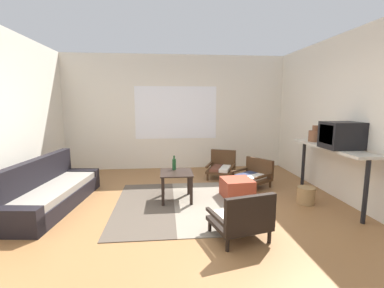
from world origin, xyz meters
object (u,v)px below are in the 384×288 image
at_px(clay_vase, 315,135).
at_px(armchair_corner, 254,174).
at_px(couch, 50,192).
at_px(wicker_basket, 306,195).
at_px(coffee_table, 176,178).
at_px(console_shelf, 331,153).
at_px(crt_television, 341,135).
at_px(ottoman_orange, 237,188).
at_px(glass_bottle, 174,164).
at_px(armchair_by_window, 222,166).
at_px(armchair_striped_foreground, 242,218).

bearing_deg(clay_vase, armchair_corner, 154.07).
bearing_deg(couch, wicker_basket, -3.72).
xyz_separation_m(coffee_table, wicker_basket, (2.04, -0.36, -0.24)).
xyz_separation_m(console_shelf, wicker_basket, (-0.40, -0.06, -0.67)).
distance_m(crt_television, wicker_basket, 1.07).
relative_size(coffee_table, ottoman_orange, 1.17).
bearing_deg(coffee_table, crt_television, -12.43).
distance_m(clay_vase, glass_bottle, 2.51).
xyz_separation_m(coffee_table, armchair_corner, (1.52, 0.64, -0.14)).
bearing_deg(coffee_table, clay_vase, 4.47).
relative_size(armchair_by_window, console_shelf, 0.42).
distance_m(coffee_table, armchair_striped_foreground, 1.57).
distance_m(couch, glass_bottle, 1.97).
relative_size(armchair_corner, console_shelf, 0.46).
bearing_deg(ottoman_orange, wicker_basket, -20.70).
xyz_separation_m(armchair_by_window, wicker_basket, (1.02, -1.63, -0.12)).
bearing_deg(coffee_table, glass_bottle, 100.16).
relative_size(couch, glass_bottle, 8.81).
distance_m(coffee_table, armchair_corner, 1.65).
height_order(armchair_by_window, armchair_striped_foreground, armchair_striped_foreground).
bearing_deg(armchair_corner, couch, -168.02).
distance_m(couch, ottoman_orange, 2.98).
bearing_deg(console_shelf, armchair_corner, 134.39).
xyz_separation_m(couch, armchair_striped_foreground, (2.65, -1.30, 0.04)).
bearing_deg(wicker_basket, armchair_corner, 117.60).
distance_m(crt_television, glass_bottle, 2.62).
distance_m(couch, armchair_corner, 3.55).
distance_m(armchair_striped_foreground, glass_bottle, 1.75).
bearing_deg(armchair_corner, ottoman_orange, -129.05).
bearing_deg(armchair_corner, crt_television, -52.05).
bearing_deg(glass_bottle, clay_vase, 0.53).
bearing_deg(console_shelf, crt_television, -90.77).
distance_m(ottoman_orange, glass_bottle, 1.14).
bearing_deg(couch, coffee_table, 2.90).
height_order(couch, armchair_corner, couch).
distance_m(armchair_striped_foreground, armchair_corner, 2.19).
xyz_separation_m(console_shelf, crt_television, (-0.00, -0.24, 0.31)).
bearing_deg(armchair_striped_foreground, glass_bottle, 115.11).
relative_size(armchair_corner, ottoman_orange, 1.66).
height_order(clay_vase, wicker_basket, clay_vase).
height_order(armchair_by_window, glass_bottle, glass_bottle).
distance_m(armchair_by_window, wicker_basket, 1.93).
bearing_deg(ottoman_orange, clay_vase, 6.65).
xyz_separation_m(ottoman_orange, wicker_basket, (1.02, -0.38, -0.03)).
relative_size(couch, armchair_by_window, 2.87).
bearing_deg(armchair_by_window, armchair_corner, -51.88).
bearing_deg(clay_vase, ottoman_orange, -173.35).
distance_m(armchair_corner, crt_television, 1.73).
relative_size(ottoman_orange, wicker_basket, 1.78).
height_order(console_shelf, glass_bottle, console_shelf).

